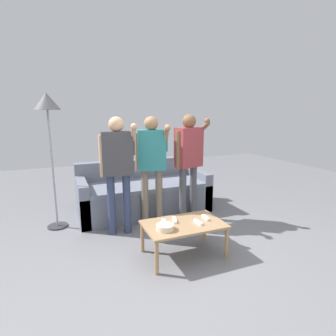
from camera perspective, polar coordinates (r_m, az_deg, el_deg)
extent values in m
plane|color=slate|center=(3.28, 0.23, -17.94)|extent=(12.00, 12.00, 0.00)
cube|color=slate|center=(4.51, -5.17, -6.42)|extent=(2.09, 0.93, 0.44)
cube|color=slate|center=(4.37, -4.94, -3.56)|extent=(1.81, 0.81, 0.06)
cube|color=slate|center=(4.75, -6.60, -0.41)|extent=(2.09, 0.18, 0.37)
cube|color=slate|center=(4.32, -17.74, -6.50)|extent=(0.14, 0.93, 0.63)
cube|color=slate|center=(4.85, 5.93, -3.99)|extent=(0.14, 0.93, 0.63)
cube|color=#997551|center=(3.12, 3.36, -11.85)|extent=(0.90, 0.56, 0.03)
cylinder|color=#997551|center=(2.86, -2.44, -18.56)|extent=(0.04, 0.04, 0.36)
cylinder|color=#997551|center=(3.21, 12.33, -15.30)|extent=(0.04, 0.04, 0.36)
cylinder|color=#997551|center=(3.27, -5.48, -14.45)|extent=(0.04, 0.04, 0.36)
cylinder|color=#997551|center=(3.58, 7.76, -12.14)|extent=(0.04, 0.04, 0.36)
cylinder|color=beige|center=(2.94, -0.64, -12.45)|extent=(0.19, 0.19, 0.06)
ellipsoid|color=white|center=(3.13, -0.90, -11.06)|extent=(0.06, 0.09, 0.05)
cylinder|color=#4C4C51|center=(3.13, -0.98, -10.53)|extent=(0.02, 0.02, 0.01)
cylinder|color=#2D2D33|center=(4.29, -22.37, -11.32)|extent=(0.28, 0.28, 0.02)
cylinder|color=gray|center=(4.05, -23.28, -0.42)|extent=(0.03, 0.03, 1.64)
cone|color=#4C4C51|center=(3.97, -24.39, 12.80)|extent=(0.34, 0.34, 0.22)
cylinder|color=#2D3856|center=(3.69, -11.91, -7.72)|extent=(0.10, 0.10, 0.82)
cylinder|color=#2D3856|center=(3.71, -8.72, -7.51)|extent=(0.10, 0.10, 0.82)
cube|color=#38383D|center=(3.53, -10.72, 3.08)|extent=(0.41, 0.25, 0.57)
sphere|color=tan|center=(3.49, -10.96, 9.10)|extent=(0.20, 0.20, 0.20)
cylinder|color=tan|center=(3.52, -13.87, 2.50)|extent=(0.07, 0.07, 0.53)
cylinder|color=#38383D|center=(3.54, -7.63, 4.97)|extent=(0.07, 0.07, 0.27)
cylinder|color=tan|center=(3.43, -7.46, 7.25)|extent=(0.09, 0.24, 0.23)
sphere|color=tan|center=(3.33, -7.26, 8.76)|extent=(0.08, 0.08, 0.08)
cylinder|color=#756656|center=(3.94, -4.91, -6.26)|extent=(0.10, 0.10, 0.82)
cylinder|color=#756656|center=(3.95, -1.92, -6.13)|extent=(0.10, 0.10, 0.82)
cube|color=#28757A|center=(3.79, -3.54, 3.84)|extent=(0.43, 0.29, 0.57)
sphere|color=#936B4C|center=(3.76, -3.61, 9.44)|extent=(0.20, 0.20, 0.20)
cylinder|color=#936B4C|center=(3.78, -6.49, 3.37)|extent=(0.07, 0.07, 0.53)
cylinder|color=#28757A|center=(3.80, -0.62, 5.52)|extent=(0.07, 0.07, 0.27)
cylinder|color=#936B4C|center=(3.68, -0.36, 7.36)|extent=(0.11, 0.22, 0.26)
sphere|color=#936B4C|center=(3.57, -0.08, 8.46)|extent=(0.08, 0.08, 0.08)
cylinder|color=#47474C|center=(4.02, 3.15, -5.73)|extent=(0.10, 0.10, 0.84)
cylinder|color=#47474C|center=(4.16, 5.35, -5.18)|extent=(0.10, 0.10, 0.84)
cube|color=brown|center=(3.94, 4.43, 4.40)|extent=(0.44, 0.31, 0.57)
sphere|color=brown|center=(3.91, 4.51, 9.88)|extent=(0.20, 0.20, 0.20)
cylinder|color=brown|center=(3.81, 2.19, 3.79)|extent=(0.07, 0.07, 0.54)
cylinder|color=brown|center=(4.06, 6.55, 6.14)|extent=(0.07, 0.07, 0.27)
cylinder|color=brown|center=(3.99, 7.42, 8.37)|extent=(0.13, 0.27, 0.22)
sphere|color=brown|center=(3.93, 8.31, 9.88)|extent=(0.08, 0.08, 0.08)
cube|color=white|center=(3.12, 6.44, -11.37)|extent=(0.05, 0.15, 0.03)
cylinder|color=silver|center=(3.13, 6.17, -10.92)|extent=(0.01, 0.01, 0.00)
cube|color=silver|center=(3.08, 6.91, -11.36)|extent=(0.02, 0.02, 0.00)
cube|color=white|center=(3.16, 1.42, -10.99)|extent=(0.07, 0.15, 0.03)
cylinder|color=silver|center=(3.18, 1.34, -10.52)|extent=(0.01, 0.01, 0.00)
cube|color=silver|center=(3.11, 1.56, -11.01)|extent=(0.02, 0.02, 0.00)
cube|color=white|center=(3.26, 8.01, -10.39)|extent=(0.05, 0.15, 0.03)
cylinder|color=silver|center=(3.27, 7.81, -9.95)|extent=(0.01, 0.01, 0.00)
cube|color=silver|center=(3.21, 8.37, -10.39)|extent=(0.02, 0.02, 0.00)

